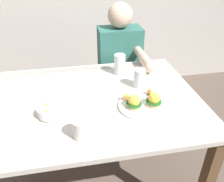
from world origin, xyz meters
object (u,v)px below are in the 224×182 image
Objects in this scene: water_glass_far at (139,79)px; diner_person at (121,65)px; dining_table at (96,113)px; eggs_benedict_plate at (143,103)px; fork at (104,95)px; fruit_bowl at (49,112)px; coffee_mug at (82,128)px; water_glass_near at (120,66)px.

diner_person reaches higher than water_glass_far.
dining_table is 0.31m from eggs_benedict_plate.
dining_table is 8.47× the size of fork.
fruit_bowl is at bearing -126.45° from diner_person.
eggs_benedict_plate is at bearing -92.89° from diner_person.
fork is (0.06, 0.03, 0.11)m from dining_table.
coffee_mug is 0.96× the size of water_glass_far.
eggs_benedict_plate is 0.25m from fork.
water_glass_near is (0.15, 0.25, 0.06)m from fork.
water_glass_far reaches higher than coffee_mug.
fork reaches higher than dining_table.
coffee_mug is 0.37m from fork.
dining_table is at bearing -154.08° from fork.
dining_table is 0.36m from coffee_mug.
fork is (0.31, 0.15, -0.03)m from fruit_bowl.
diner_person is at bearing 87.11° from eggs_benedict_plate.
water_glass_near reaches higher than coffee_mug.
water_glass_far reaches higher than fork.
dining_table is at bearing -126.20° from water_glass_near.
diner_person is (0.04, 0.73, -0.11)m from eggs_benedict_plate.
water_glass_near reaches higher than eggs_benedict_plate.
dining_table is at bearing 25.62° from fruit_bowl.
diner_person is (-0.00, 0.51, -0.14)m from water_glass_far.
diner_person reaches higher than fruit_bowl.
diner_person is at bearing 76.09° from water_glass_near.
dining_table is 4.44× the size of eggs_benedict_plate.
diner_person is at bearing 90.25° from water_glass_far.
water_glass_far is at bearing 45.74° from coffee_mug.
water_glass_near reaches higher than water_glass_far.
eggs_benedict_plate is (0.25, -0.13, 0.13)m from dining_table.
diner_person reaches higher than dining_table.
fruit_bowl reaches higher than fork.
coffee_mug is at bearing -112.71° from diner_person.
eggs_benedict_plate is at bearing -27.77° from dining_table.
eggs_benedict_plate is 2.25× the size of fruit_bowl.
water_glass_far is at bearing 16.97° from dining_table.
fork is 0.62m from diner_person.
coffee_mug is at bearing -114.69° from fork.
water_glass_far is at bearing -89.75° from diner_person.
fruit_bowl is 0.90m from diner_person.
eggs_benedict_plate is 1.94× the size of water_glass_near.
eggs_benedict_plate is at bearing -83.91° from water_glass_near.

